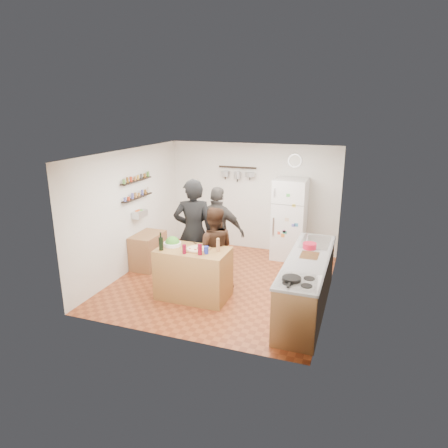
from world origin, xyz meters
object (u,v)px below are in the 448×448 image
at_px(person_left, 194,232).
at_px(pepper_mill, 218,246).
at_px(counter_run, 307,284).
at_px(red_bowl, 310,246).
at_px(side_table, 148,251).
at_px(person_back, 218,232).
at_px(salt_canister, 206,250).
at_px(wall_clock, 295,161).
at_px(salad_bowl, 172,244).
at_px(fridge, 289,219).
at_px(skillet, 292,279).
at_px(person_center, 213,249).
at_px(prep_island, 193,273).
at_px(wine_bottle, 161,244).

bearing_deg(person_left, pepper_mill, 119.74).
bearing_deg(person_left, counter_run, 148.39).
relative_size(red_bowl, side_table, 0.30).
bearing_deg(person_back, salt_canister, 99.71).
xyz_separation_m(pepper_mill, person_back, (-0.38, 1.01, -0.10)).
distance_m(counter_run, wall_clock, 3.22).
height_order(salad_bowl, counter_run, salad_bowl).
bearing_deg(side_table, salt_canister, -31.51).
relative_size(pepper_mill, wall_clock, 0.65).
height_order(person_left, fridge, person_left).
height_order(counter_run, side_table, counter_run).
relative_size(pepper_mill, person_left, 0.10).
relative_size(salt_canister, skillet, 0.49).
distance_m(pepper_mill, person_center, 0.50).
xyz_separation_m(person_left, counter_run, (2.21, -0.36, -0.57)).
bearing_deg(prep_island, salad_bowl, 173.21).
distance_m(wine_bottle, red_bowl, 2.58).
xyz_separation_m(prep_island, salt_canister, (0.30, -0.12, 0.52)).
bearing_deg(salt_canister, person_left, 127.49).
distance_m(salad_bowl, red_bowl, 2.42).
relative_size(person_left, red_bowl, 8.59).
bearing_deg(side_table, person_center, -17.69).
bearing_deg(side_table, skillet, -27.03).
distance_m(salad_bowl, wall_clock, 3.47).
bearing_deg(person_center, prep_island, 45.76).
relative_size(salad_bowl, salt_canister, 2.40).
xyz_separation_m(pepper_mill, person_center, (-0.23, 0.38, -0.22)).
bearing_deg(wall_clock, fridge, -90.00).
distance_m(wine_bottle, person_center, 1.00).
relative_size(wine_bottle, person_center, 0.15).
distance_m(person_back, skillet, 2.54).
height_order(person_left, wall_clock, wall_clock).
distance_m(pepper_mill, side_table, 2.23).
height_order(wine_bottle, skillet, wine_bottle).
bearing_deg(person_left, wall_clock, -145.04).
bearing_deg(salad_bowl, prep_island, -6.79).
bearing_deg(fridge, person_center, -115.29).
height_order(person_back, skillet, person_back).
xyz_separation_m(wine_bottle, wall_clock, (1.71, 3.08, 1.12)).
distance_m(person_left, side_table, 1.45).
bearing_deg(person_center, wine_bottle, 24.73).
bearing_deg(wine_bottle, person_center, 42.19).
xyz_separation_m(wine_bottle, skillet, (2.36, -0.51, -0.08)).
xyz_separation_m(salad_bowl, wine_bottle, (-0.08, -0.27, 0.09)).
bearing_deg(person_left, fridge, -149.26).
xyz_separation_m(wine_bottle, salt_canister, (0.80, 0.10, -0.05)).
xyz_separation_m(prep_island, person_left, (-0.25, 0.59, 0.57)).
distance_m(person_back, side_table, 1.65).
bearing_deg(person_left, red_bowl, 160.40).
bearing_deg(pepper_mill, wine_bottle, -164.13).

